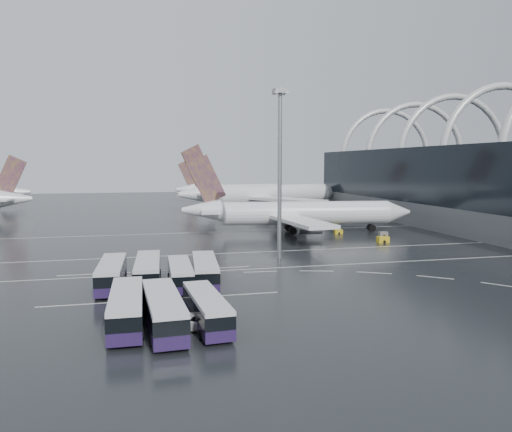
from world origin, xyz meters
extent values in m
plane|color=black|center=(0.00, 0.00, 0.00)|extent=(420.00, 420.00, 0.00)
torus|color=silver|center=(58.00, 28.00, 18.00)|extent=(33.80, 1.80, 33.80)
torus|color=silver|center=(58.00, 47.00, 18.00)|extent=(33.80, 1.80, 33.80)
torus|color=silver|center=(58.00, 66.00, 18.00)|extent=(33.80, 1.80, 33.80)
torus|color=silver|center=(58.00, 85.00, 18.00)|extent=(33.80, 1.80, 33.80)
cube|color=silver|center=(0.00, -2.00, 0.01)|extent=(120.00, 0.25, 0.01)
cube|color=silver|center=(0.00, 12.00, 0.01)|extent=(120.00, 0.25, 0.01)
cube|color=silver|center=(0.00, 40.00, 0.01)|extent=(120.00, 0.25, 0.01)
cube|color=silver|center=(-24.00, -16.00, 0.01)|extent=(28.00, 0.25, 0.01)
cube|color=silver|center=(-24.00, 0.00, 0.01)|extent=(28.00, 0.25, 0.01)
cylinder|color=white|center=(10.96, 33.36, 4.65)|extent=(38.47, 10.10, 5.29)
cone|color=white|center=(32.58, 30.59, 4.65)|extent=(6.10, 5.95, 5.29)
cone|color=white|center=(-12.47, 36.37, 5.57)|extent=(9.73, 6.41, 5.29)
cube|color=#471762|center=(-11.56, 36.25, 12.32)|extent=(8.79, 1.66, 11.22)
cube|color=white|center=(-10.66, 36.13, 5.57)|extent=(6.16, 16.82, 0.46)
cube|color=white|center=(5.89, 22.51, 4.11)|extent=(8.23, 23.26, 0.73)
cube|color=white|center=(8.79, 45.14, 4.11)|extent=(13.57, 23.64, 0.73)
cylinder|color=slate|center=(9.01, 25.33, 2.46)|extent=(5.37, 3.72, 3.10)
cylinder|color=slate|center=(11.10, 41.62, 2.46)|extent=(5.37, 3.72, 3.10)
cube|color=black|center=(7.34, 33.83, 1.00)|extent=(11.61, 7.19, 2.01)
cylinder|color=white|center=(16.78, 85.57, 5.64)|extent=(44.28, 20.45, 6.41)
cone|color=white|center=(41.03, 93.83, 5.64)|extent=(8.35, 8.21, 6.41)
cone|color=white|center=(-9.55, 76.60, 6.75)|extent=(12.54, 9.64, 6.41)
cube|color=#471762|center=(-8.51, 76.96, 14.93)|extent=(10.30, 4.06, 13.60)
cube|color=white|center=(-7.46, 77.31, 6.75)|extent=(11.13, 20.45, 0.55)
cube|color=white|center=(17.05, 71.06, 4.98)|extent=(20.81, 27.71, 0.88)
cube|color=white|center=(8.14, 97.23, 4.98)|extent=(10.97, 28.37, 0.88)
cylinder|color=slate|center=(18.95, 75.79, 2.99)|extent=(6.97, 5.52, 3.76)
cylinder|color=slate|center=(12.53, 94.64, 2.99)|extent=(6.97, 5.52, 3.76)
cube|color=black|center=(12.60, 84.14, 1.22)|extent=(14.84, 10.98, 2.43)
cylinder|color=white|center=(14.82, 131.67, 4.58)|extent=(35.30, 10.20, 5.21)
cone|color=white|center=(34.76, 134.58, 4.58)|extent=(6.08, 5.93, 5.21)
cone|color=white|center=(-6.89, 128.49, 5.48)|extent=(9.64, 6.45, 5.21)
cube|color=#471762|center=(-6.00, 128.62, 12.12)|extent=(8.64, 1.78, 11.04)
cube|color=white|center=(-5.11, 128.75, 5.48)|extent=(6.34, 16.58, 0.45)
cube|color=white|center=(12.89, 120.04, 4.04)|extent=(13.69, 23.24, 0.72)
cube|color=white|center=(9.65, 142.26, 4.04)|extent=(7.72, 22.81, 0.72)
cylinder|color=slate|center=(15.11, 123.54, 2.42)|extent=(5.33, 3.74, 3.05)
cylinder|color=slate|center=(12.77, 139.54, 2.42)|extent=(5.33, 3.74, 3.05)
cube|color=black|center=(11.27, 131.15, 0.99)|extent=(11.49, 7.25, 1.98)
cone|color=white|center=(-60.99, 82.80, 5.73)|extent=(9.69, 5.98, 5.45)
cube|color=#471762|center=(-61.93, 82.85, 12.68)|extent=(9.06, 1.08, 11.54)
cube|color=white|center=(-62.87, 82.91, 5.73)|extent=(5.19, 17.12, 0.47)
cone|color=white|center=(-68.68, 120.95, 5.67)|extent=(9.54, 5.83, 5.39)
cube|color=#471762|center=(-69.61, 120.99, 12.55)|extent=(8.97, 0.98, 11.43)
cube|color=white|center=(-70.54, 121.03, 5.67)|extent=(4.98, 16.92, 0.46)
cube|color=#23143F|center=(-30.06, -8.64, 0.93)|extent=(3.50, 13.54, 1.14)
cube|color=black|center=(-30.06, -8.64, 2.17)|extent=(3.55, 13.28, 1.34)
cube|color=silver|center=(-30.06, -8.64, 3.08)|extent=(3.50, 13.54, 0.47)
cylinder|color=black|center=(-28.78, -12.99, 0.52)|extent=(0.40, 1.05, 1.03)
cylinder|color=black|center=(-31.66, -12.88, 0.52)|extent=(0.40, 1.05, 1.03)
cylinder|color=black|center=(-28.46, -4.39, 0.52)|extent=(0.40, 1.05, 1.03)
cylinder|color=black|center=(-31.34, -4.29, 0.52)|extent=(0.40, 1.05, 1.03)
cube|color=#23143F|center=(-25.50, -8.22, 0.95)|extent=(3.78, 13.92, 1.17)
cube|color=black|center=(-25.50, -8.22, 2.23)|extent=(3.83, 13.65, 1.38)
cube|color=silver|center=(-25.50, -8.22, 3.15)|extent=(3.78, 13.92, 0.48)
cylinder|color=black|center=(-24.25, -12.71, 0.53)|extent=(0.43, 1.08, 1.06)
cylinder|color=black|center=(-27.20, -12.55, 0.53)|extent=(0.43, 1.08, 1.06)
cylinder|color=black|center=(-23.80, -3.90, 0.53)|extent=(0.43, 1.08, 1.06)
cylinder|color=black|center=(-26.74, -3.74, 0.53)|extent=(0.43, 1.08, 1.06)
cube|color=#23143F|center=(-21.44, -10.19, 0.85)|extent=(3.09, 12.37, 1.04)
cube|color=black|center=(-21.44, -10.19, 1.99)|extent=(3.14, 12.12, 1.23)
cube|color=silver|center=(-21.44, -10.19, 2.81)|extent=(3.09, 12.37, 0.43)
cylinder|color=black|center=(-20.24, -14.16, 0.47)|extent=(0.36, 0.95, 0.95)
cylinder|color=black|center=(-22.87, -14.08, 0.47)|extent=(0.36, 0.95, 0.95)
cylinder|color=black|center=(-20.01, -6.29, 0.47)|extent=(0.36, 0.95, 0.95)
cylinder|color=black|center=(-22.65, -6.22, 0.47)|extent=(0.36, 0.95, 0.95)
cube|color=#23143F|center=(-18.14, -9.68, 0.93)|extent=(4.14, 13.62, 1.13)
cube|color=black|center=(-18.14, -9.68, 2.17)|extent=(4.18, 13.36, 1.34)
cube|color=silver|center=(-18.14, -9.68, 3.07)|extent=(4.14, 13.62, 0.46)
cylinder|color=black|center=(-17.08, -14.08, 0.52)|extent=(0.45, 1.06, 1.03)
cylinder|color=black|center=(-19.94, -13.83, 0.52)|extent=(0.45, 1.06, 1.03)
cylinder|color=black|center=(-16.34, -5.53, 0.52)|extent=(0.45, 1.06, 1.03)
cylinder|color=black|center=(-19.20, -5.28, 0.52)|extent=(0.45, 1.06, 1.03)
cube|color=#23143F|center=(-27.93, -24.90, 0.95)|extent=(3.23, 13.69, 1.16)
cube|color=black|center=(-27.93, -24.90, 2.21)|extent=(3.29, 13.42, 1.37)
cube|color=silver|center=(-27.93, -24.90, 3.12)|extent=(3.23, 13.69, 0.47)
cylinder|color=black|center=(-26.53, -29.29, 0.53)|extent=(0.38, 1.06, 1.05)
cylinder|color=black|center=(-29.45, -29.25, 0.53)|extent=(0.38, 1.06, 1.05)
cylinder|color=black|center=(-26.41, -20.55, 0.53)|extent=(0.38, 1.06, 1.05)
cylinder|color=black|center=(-29.33, -20.51, 0.53)|extent=(0.38, 1.06, 1.05)
cube|color=#23143F|center=(-24.45, -26.68, 0.95)|extent=(3.74, 13.93, 1.17)
cube|color=black|center=(-24.45, -26.68, 2.23)|extent=(3.79, 13.65, 1.38)
cube|color=silver|center=(-24.45, -26.68, 3.16)|extent=(3.74, 13.93, 0.48)
cylinder|color=black|center=(-22.76, -31.01, 0.53)|extent=(0.42, 1.08, 1.06)
cylinder|color=black|center=(-25.71, -31.16, 0.53)|extent=(0.42, 1.08, 1.06)
cylinder|color=black|center=(-23.19, -22.20, 0.53)|extent=(0.42, 1.08, 1.06)
cylinder|color=black|center=(-26.14, -22.34, 0.53)|extent=(0.42, 1.08, 1.06)
cube|color=#23143F|center=(-20.25, -26.51, 0.86)|extent=(3.54, 12.50, 1.05)
cube|color=black|center=(-20.25, -26.51, 2.00)|extent=(3.58, 12.26, 1.24)
cube|color=silver|center=(-20.25, -26.51, 2.83)|extent=(3.54, 12.50, 0.43)
cylinder|color=black|center=(-18.68, -30.37, 0.48)|extent=(0.39, 0.97, 0.95)
cylinder|color=black|center=(-21.32, -30.53, 0.48)|extent=(0.39, 0.97, 0.95)
cylinder|color=black|center=(-19.19, -22.48, 0.48)|extent=(0.39, 0.97, 0.95)
cylinder|color=black|center=(-21.83, -22.64, 0.48)|extent=(0.39, 0.97, 0.95)
imported|color=silver|center=(-20.88, -27.76, 0.78)|extent=(6.20, 4.51, 1.57)
cylinder|color=gray|center=(-3.60, 5.27, 13.64)|extent=(0.68, 0.68, 27.29)
cube|color=gray|center=(-3.60, 5.27, 27.58)|extent=(2.14, 2.14, 0.78)
cube|color=silver|center=(-3.60, 5.27, 27.29)|extent=(1.95, 1.95, 0.39)
cube|color=gold|center=(21.43, 16.53, 0.63)|extent=(2.30, 1.36, 1.25)
cube|color=slate|center=(25.65, 24.51, 0.52)|extent=(1.89, 1.12, 1.03)
cube|color=gold|center=(17.59, 30.38, 0.51)|extent=(1.87, 1.11, 1.02)
camera|label=1|loc=(-26.69, -74.11, 15.85)|focal=35.00mm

